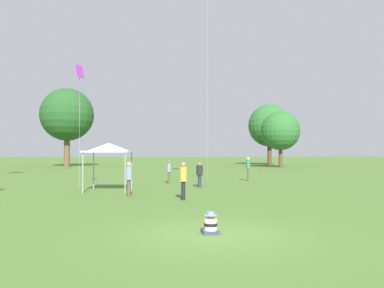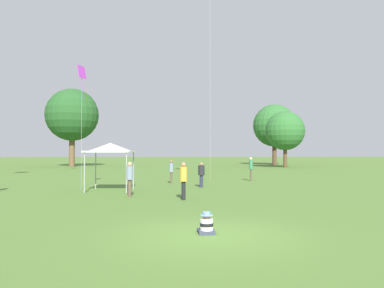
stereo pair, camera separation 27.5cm
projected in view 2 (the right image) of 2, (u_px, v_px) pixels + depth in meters
ground_plane at (209, 235)px, 9.87m from camera, size 300.00×300.00×0.00m
seated_toddler at (206, 225)px, 10.02m from camera, size 0.45×0.56×0.60m
person_standing_0 at (201, 173)px, 23.09m from camera, size 0.50×0.50×1.53m
person_standing_3 at (184, 177)px, 17.06m from camera, size 0.44×0.44×1.72m
person_standing_4 at (251, 166)px, 28.07m from camera, size 0.33×0.33×1.78m
person_standing_5 at (171, 169)px, 25.80m from camera, size 0.31×0.31×1.61m
person_standing_6 at (130, 176)px, 18.25m from camera, size 0.44×0.44×1.70m
canopy_tent at (110, 148)px, 21.10m from camera, size 2.68×2.68×2.70m
kite_1 at (82, 77)px, 21.83m from camera, size 0.40×0.75×7.23m
distant_tree_0 at (274, 126)px, 62.14m from camera, size 7.02×7.02×10.09m
distant_tree_1 at (285, 131)px, 51.97m from camera, size 5.44×5.44×7.85m
distant_tree_2 at (72, 115)px, 55.19m from camera, size 7.71×7.71×11.51m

